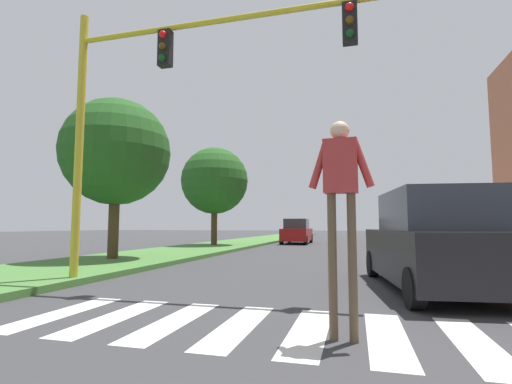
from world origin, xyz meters
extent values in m
plane|color=#38383A|center=(0.00, 30.00, 0.00)|extent=(140.00, 140.00, 0.00)
cube|color=silver|center=(-3.60, 8.46, 0.00)|extent=(0.45, 2.20, 0.01)
cube|color=silver|center=(-2.70, 8.46, 0.00)|extent=(0.45, 2.20, 0.01)
cube|color=silver|center=(-1.80, 8.46, 0.00)|extent=(0.45, 2.20, 0.01)
cube|color=silver|center=(-0.90, 8.46, 0.00)|extent=(0.45, 2.20, 0.01)
cube|color=silver|center=(0.00, 8.46, 0.00)|extent=(0.45, 2.20, 0.01)
cube|color=silver|center=(0.90, 8.46, 0.00)|extent=(0.45, 2.20, 0.01)
cube|color=silver|center=(1.80, 8.46, 0.00)|extent=(0.45, 2.20, 0.01)
cube|color=#477A38|center=(-7.29, 28.00, 0.07)|extent=(4.32, 64.00, 0.15)
cylinder|color=#4C3823|center=(-7.56, 15.05, 1.45)|extent=(0.36, 0.36, 2.60)
sphere|color=#23561E|center=(-7.56, 15.05, 3.88)|extent=(3.77, 3.77, 3.77)
cylinder|color=#4C3823|center=(-7.51, 24.46, 1.46)|extent=(0.36, 0.36, 2.61)
sphere|color=#23561E|center=(-7.51, 24.46, 3.96)|extent=(3.98, 3.98, 3.98)
cube|color=#9E9991|center=(8.21, 28.00, 0.07)|extent=(3.00, 64.00, 0.15)
cylinder|color=gold|center=(-5.43, 10.77, 3.15)|extent=(0.18, 0.18, 6.00)
cylinder|color=gold|center=(-1.91, 10.77, 5.55)|extent=(7.05, 0.12, 0.12)
cube|color=black|center=(-3.32, 10.77, 5.10)|extent=(0.28, 0.20, 0.80)
sphere|color=red|center=(-3.32, 10.65, 5.36)|extent=(0.16, 0.16, 0.16)
sphere|color=#4C380F|center=(-3.32, 10.65, 5.10)|extent=(0.16, 0.16, 0.16)
sphere|color=#0F3F19|center=(-3.32, 10.65, 4.84)|extent=(0.16, 0.16, 0.16)
cube|color=black|center=(0.56, 10.77, 5.10)|extent=(0.28, 0.20, 0.80)
sphere|color=red|center=(0.56, 10.65, 5.36)|extent=(0.16, 0.16, 0.16)
sphere|color=#4C380F|center=(0.56, 10.65, 5.10)|extent=(0.16, 0.16, 0.16)
sphere|color=#0F3F19|center=(0.56, 10.65, 4.84)|extent=(0.16, 0.16, 0.16)
cylinder|color=brown|center=(0.54, 8.15, 0.82)|extent=(0.10, 0.10, 1.65)
cylinder|color=brown|center=(0.32, 8.16, 0.82)|extent=(0.10, 0.10, 1.65)
cube|color=#B23333|center=(0.43, 8.16, 1.96)|extent=(0.39, 0.26, 0.62)
cylinder|color=#B23333|center=(0.67, 8.15, 1.99)|extent=(0.27, 0.10, 0.58)
cylinder|color=#B23333|center=(0.19, 8.17, 1.99)|extent=(0.27, 0.10, 0.58)
sphere|color=beige|center=(0.43, 8.16, 2.38)|extent=(0.23, 0.23, 0.22)
cube|color=black|center=(2.06, 11.98, 0.70)|extent=(2.45, 4.80, 0.96)
cube|color=#2D333D|center=(2.09, 11.76, 1.58)|extent=(1.97, 2.72, 0.79)
cylinder|color=black|center=(0.97, 13.71, 0.32)|extent=(0.30, 0.66, 0.64)
cylinder|color=black|center=(2.70, 13.93, 0.32)|extent=(0.30, 0.66, 0.64)
cylinder|color=black|center=(1.42, 10.04, 0.32)|extent=(0.30, 0.66, 0.64)
cube|color=maroon|center=(-3.46, 30.21, 0.64)|extent=(1.85, 4.42, 0.84)
cube|color=#2D333D|center=(-3.45, 29.99, 1.41)|extent=(1.60, 2.00, 0.69)
cylinder|color=black|center=(-4.30, 31.95, 0.32)|extent=(0.23, 0.64, 0.64)
cylinder|color=black|center=(-2.68, 31.97, 0.32)|extent=(0.23, 0.64, 0.64)
cylinder|color=black|center=(-4.24, 28.45, 0.32)|extent=(0.23, 0.64, 0.64)
cylinder|color=black|center=(-2.62, 28.48, 0.32)|extent=(0.23, 0.64, 0.64)
camera|label=1|loc=(0.58, 3.82, 1.28)|focal=26.04mm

